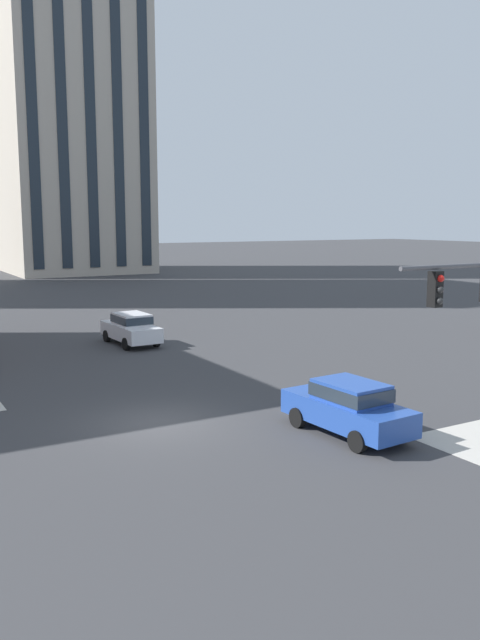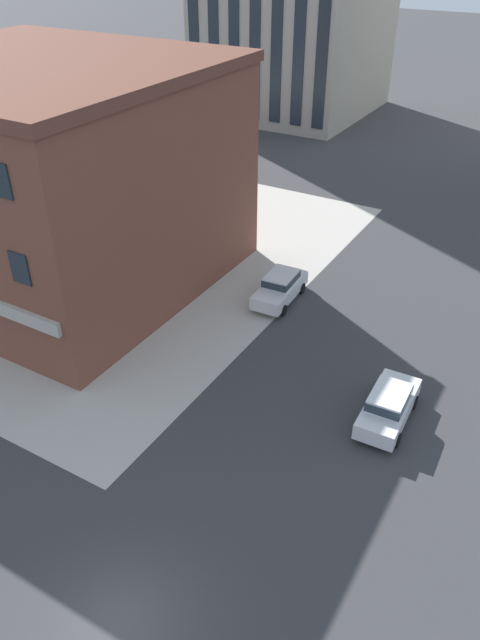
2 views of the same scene
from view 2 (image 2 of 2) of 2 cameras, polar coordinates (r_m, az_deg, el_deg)
The scene contains 5 objects.
ground_plane at distance 22.01m, azimuth -11.18°, elevation -26.03°, with size 320.00×320.00×0.00m, color #38383A.
sidewalk_far_corner at distance 44.02m, azimuth -14.56°, elevation 6.95°, with size 32.00×32.00×0.02m, color #B7B2A8.
car_main_northbound_far at distance 35.60m, azimuth 3.76°, elevation 3.15°, with size 2.08×4.49×1.68m.
car_main_southbound_near at distance 27.85m, azimuth 13.62°, elevation -7.64°, with size 2.01×4.46×1.68m.
storefront_block_near_corner at distance 38.34m, azimuth -17.49°, elevation 12.81°, with size 18.94×17.58×12.56m.
Camera 2 is at (8.84, -7.50, 18.71)m, focal length 34.49 mm.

